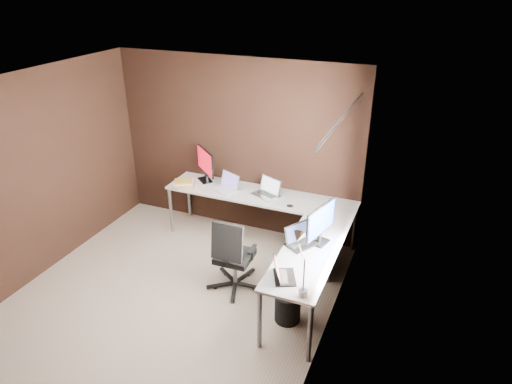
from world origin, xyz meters
TOP-DOWN VIEW (x-y plane):
  - room at (0.34, 0.07)m, footprint 3.60×3.60m
  - desk at (0.84, 1.04)m, footprint 2.65×2.25m
  - drawer_pedestal at (1.43, 1.15)m, footprint 0.42×0.50m
  - monitor_left at (-0.42, 1.63)m, footprint 0.43×0.38m
  - monitor_right at (1.55, 0.62)m, footprint 0.20×0.55m
  - laptop_white at (-0.01, 1.46)m, footprint 0.41×0.36m
  - laptop_silver at (0.58, 1.52)m, footprint 0.43×0.37m
  - laptop_black_big at (1.36, 0.51)m, footprint 0.38×0.41m
  - laptop_black_small at (1.38, -0.17)m, footprint 0.32×0.36m
  - book_stack at (-0.62, 1.33)m, footprint 0.34×0.31m
  - mouse_left at (-0.59, 1.30)m, footprint 0.09×0.07m
  - mouse_corner at (0.98, 1.30)m, footprint 0.10×0.08m
  - desk_lamp at (1.59, -0.29)m, footprint 0.20×0.23m
  - office_chair at (0.59, 0.38)m, footprint 0.54×0.54m
  - wastebasket at (1.38, 0.08)m, footprint 0.35×0.35m

SIDE VIEW (x-z plane):
  - wastebasket at x=1.38m, z-range 0.00..0.33m
  - office_chair at x=0.59m, z-range -0.20..0.76m
  - drawer_pedestal at x=1.43m, z-range 0.00..0.60m
  - desk at x=0.84m, z-range 0.31..1.04m
  - mouse_left at x=-0.59m, z-range 0.73..0.77m
  - mouse_corner at x=0.98m, z-range 0.73..0.77m
  - book_stack at x=-0.62m, z-range 0.73..0.82m
  - laptop_black_small at x=1.38m, z-range 0.67..0.87m
  - laptop_black_big at x=1.36m, z-range 0.67..0.89m
  - laptop_white at x=-0.01m, z-range 0.67..0.89m
  - laptop_silver at x=0.58m, z-range 0.66..0.90m
  - monitor_right at x=1.55m, z-range 0.76..1.22m
  - monitor_left at x=-0.42m, z-range 0.76..1.24m
  - desk_lamp at x=1.59m, z-range 0.81..1.44m
  - room at x=0.34m, z-range 0.03..2.53m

